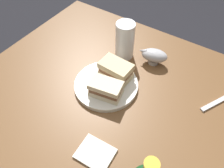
# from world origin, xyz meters

# --- Properties ---
(ground_plane) EXTENTS (6.00, 6.00, 0.00)m
(ground_plane) POSITION_xyz_m (0.00, 0.00, 0.00)
(ground_plane) COLOR black
(dining_table) EXTENTS (1.10, 0.87, 0.73)m
(dining_table) POSITION_xyz_m (0.00, 0.00, 0.36)
(dining_table) COLOR brown
(dining_table) RESTS_ON ground
(plate) EXTENTS (0.25, 0.25, 0.02)m
(plate) POSITION_xyz_m (-0.05, 0.00, 0.73)
(plate) COLOR silver
(plate) RESTS_ON dining_table
(sandwich_half_left) EXTENTS (0.13, 0.09, 0.06)m
(sandwich_half_left) POSITION_xyz_m (-0.03, -0.04, 0.77)
(sandwich_half_left) COLOR beige
(sandwich_half_left) RESTS_ON plate
(sandwich_half_right) EXTENTS (0.12, 0.08, 0.07)m
(sandwich_half_right) POSITION_xyz_m (-0.04, 0.05, 0.78)
(sandwich_half_right) COLOR beige
(sandwich_half_right) RESTS_ON plate
(potato_wedge_front) EXTENTS (0.04, 0.06, 0.02)m
(potato_wedge_front) POSITION_xyz_m (-0.02, -0.02, 0.75)
(potato_wedge_front) COLOR #B77F33
(potato_wedge_front) RESTS_ON plate
(potato_wedge_middle) EXTENTS (0.03, 0.05, 0.02)m
(potato_wedge_middle) POSITION_xyz_m (-0.02, -0.03, 0.75)
(potato_wedge_middle) COLOR #AD702D
(potato_wedge_middle) RESTS_ON plate
(potato_wedge_back) EXTENTS (0.03, 0.06, 0.02)m
(potato_wedge_back) POSITION_xyz_m (-0.01, -0.00, 0.75)
(potato_wedge_back) COLOR #B77F33
(potato_wedge_back) RESTS_ON plate
(potato_wedge_left_edge) EXTENTS (0.03, 0.05, 0.02)m
(potato_wedge_left_edge) POSITION_xyz_m (0.01, -0.03, 0.75)
(potato_wedge_left_edge) COLOR #B77F33
(potato_wedge_left_edge) RESTS_ON plate
(potato_wedge_right_edge) EXTENTS (0.03, 0.06, 0.02)m
(potato_wedge_right_edge) POSITION_xyz_m (-0.02, 0.01, 0.75)
(potato_wedge_right_edge) COLOR gold
(potato_wedge_right_edge) RESTS_ON plate
(pint_glass) EXTENTS (0.08, 0.08, 0.16)m
(pint_glass) POSITION_xyz_m (-0.09, 0.19, 0.80)
(pint_glass) COLOR white
(pint_glass) RESTS_ON dining_table
(gravy_boat) EXTENTS (0.13, 0.09, 0.07)m
(gravy_boat) POSITION_xyz_m (0.04, 0.22, 0.77)
(gravy_boat) COLOR #B7B7BC
(gravy_boat) RESTS_ON dining_table
(napkin) EXTENTS (0.11, 0.10, 0.01)m
(napkin) POSITION_xyz_m (0.07, -0.24, 0.73)
(napkin) COLOR silver
(napkin) RESTS_ON dining_table
(fork) EXTENTS (0.10, 0.17, 0.01)m
(fork) POSITION_xyz_m (0.34, 0.17, 0.73)
(fork) COLOR silver
(fork) RESTS_ON dining_table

